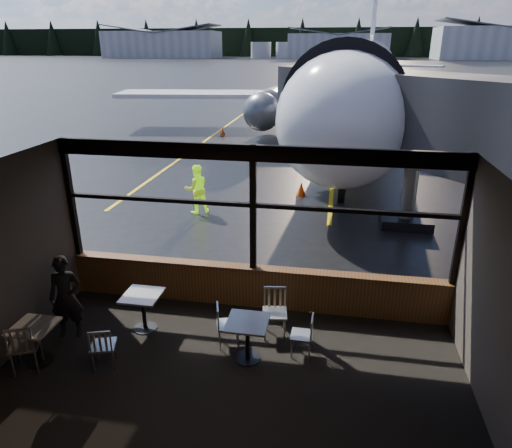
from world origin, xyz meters
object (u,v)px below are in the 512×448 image
(chair_near_e, at_px, (302,336))
(cone_nose, at_px, (301,189))
(cafe_table_near, at_px, (248,340))
(chair_near_n, at_px, (275,314))
(airliner, at_px, (367,34))
(cafe_table_mid, at_px, (144,312))
(ground_crew, at_px, (197,189))
(jet_bridge, at_px, (406,147))
(chair_left_s, at_px, (25,346))
(cone_wing, at_px, (223,132))
(cafe_table_left, at_px, (37,344))
(chair_near_w, at_px, (228,325))
(chair_mid_s, at_px, (103,346))
(passenger, at_px, (66,297))

(chair_near_e, bearing_deg, cone_nose, 6.64)
(cafe_table_near, bearing_deg, chair_near_n, 64.88)
(airliner, bearing_deg, cafe_table_near, -92.36)
(cone_nose, bearing_deg, cafe_table_mid, -104.38)
(ground_crew, bearing_deg, airliner, -143.16)
(jet_bridge, distance_m, chair_left_s, 11.02)
(cone_nose, height_order, cone_wing, cone_nose)
(cafe_table_mid, xyz_separation_m, ground_crew, (-0.94, 6.70, 0.43))
(jet_bridge, relative_size, ground_crew, 6.86)
(cafe_table_left, distance_m, cone_nose, 11.06)
(chair_near_w, xyz_separation_m, cone_wing, (-5.20, 20.56, -0.19))
(cafe_table_mid, height_order, chair_near_w, chair_near_w)
(chair_mid_s, bearing_deg, cafe_table_left, 167.68)
(jet_bridge, distance_m, cone_nose, 4.56)
(cafe_table_mid, bearing_deg, chair_near_e, -4.74)
(jet_bridge, distance_m, chair_near_w, 8.17)
(cafe_table_near, bearing_deg, airliner, 83.12)
(cone_nose, bearing_deg, cone_wing, 117.22)
(airliner, height_order, chair_mid_s, airliner)
(cafe_table_left, relative_size, chair_near_e, 0.94)
(cafe_table_near, xyz_separation_m, passenger, (-3.51, 0.13, 0.44))
(chair_near_e, xyz_separation_m, chair_mid_s, (-3.35, -0.92, 0.02))
(jet_bridge, relative_size, chair_mid_s, 13.25)
(cafe_table_near, distance_m, chair_near_n, 0.89)
(airliner, bearing_deg, cone_wing, -168.82)
(chair_near_n, distance_m, chair_mid_s, 3.13)
(chair_left_s, xyz_separation_m, cone_wing, (-1.94, 21.83, -0.25))
(jet_bridge, relative_size, cone_nose, 22.22)
(cafe_table_near, relative_size, chair_near_e, 0.98)
(jet_bridge, height_order, cafe_table_mid, jet_bridge)
(jet_bridge, xyz_separation_m, chair_near_e, (-2.44, -6.99, -2.04))
(chair_near_n, height_order, cone_nose, chair_near_n)
(chair_left_s, xyz_separation_m, cone_nose, (3.85, 10.59, -0.23))
(chair_left_s, bearing_deg, chair_near_w, -0.65)
(airliner, height_order, cafe_table_mid, airliner)
(airliner, xyz_separation_m, cafe_table_left, (-6.26, -22.60, -5.40))
(passenger, xyz_separation_m, cone_wing, (-2.12, 20.78, -0.60))
(passenger, bearing_deg, chair_left_s, -118.32)
(chair_left_s, height_order, ground_crew, ground_crew)
(cone_wing, bearing_deg, cone_nose, -62.78)
(jet_bridge, height_order, chair_mid_s, jet_bridge)
(airliner, relative_size, chair_near_n, 39.30)
(chair_near_e, xyz_separation_m, ground_crew, (-4.06, 6.95, 0.41))
(jet_bridge, relative_size, chair_near_n, 11.62)
(cafe_table_left, relative_size, cone_wing, 1.62)
(cafe_table_mid, bearing_deg, cone_nose, 75.62)
(chair_near_n, bearing_deg, cone_wing, -82.12)
(passenger, bearing_deg, cone_nose, 50.85)
(jet_bridge, relative_size, chair_near_w, 13.07)
(chair_mid_s, height_order, cone_wing, chair_mid_s)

